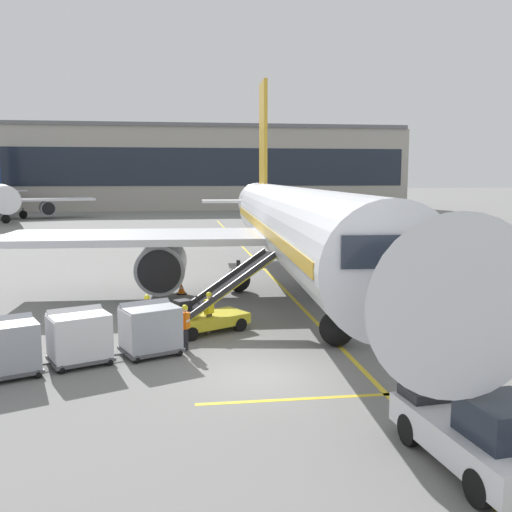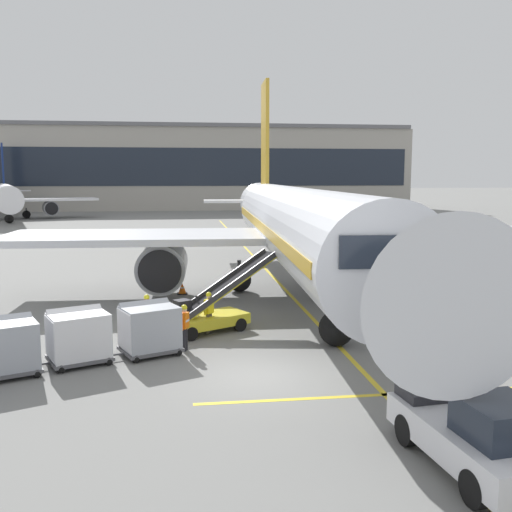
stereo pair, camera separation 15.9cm
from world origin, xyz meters
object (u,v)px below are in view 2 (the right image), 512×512
at_px(parked_airplane, 296,227).
at_px(baggage_cart_third, 5,346).
at_px(baggage_cart_second, 78,335).
at_px(distant_airplane, 6,197).
at_px(pushback_tug, 478,434).
at_px(belt_loader, 211,310).
at_px(ground_crew_by_loader, 209,310).
at_px(ground_crew_marshaller, 147,313).
at_px(safety_cone_engine_keepout, 182,289).
at_px(ground_crew_by_carts, 184,324).
at_px(baggage_cart_lead, 149,327).

relative_size(parked_airplane, baggage_cart_third, 14.88).
distance_m(baggage_cart_second, distant_airplane, 75.42).
distance_m(baggage_cart_second, pushback_tug, 13.24).
bearing_deg(distant_airplane, baggage_cart_third, -74.63).
height_order(belt_loader, pushback_tug, belt_loader).
xyz_separation_m(parked_airplane, ground_crew_by_loader, (-5.17, -7.63, -2.73)).
distance_m(baggage_cart_second, ground_crew_marshaller, 3.80).
bearing_deg(baggage_cart_second, belt_loader, 37.53).
xyz_separation_m(ground_crew_by_loader, distant_airplane, (-26.88, 68.75, 2.35)).
bearing_deg(distant_airplane, ground_crew_by_loader, -68.65).
relative_size(pushback_tug, safety_cone_engine_keepout, 7.27).
xyz_separation_m(ground_crew_by_carts, ground_crew_marshaller, (-1.47, 2.08, 0.00)).
relative_size(baggage_cart_second, ground_crew_by_carts, 1.61).
relative_size(parked_airplane, baggage_cart_second, 14.88).
bearing_deg(belt_loader, baggage_cart_second, -142.47).
bearing_deg(pushback_tug, ground_crew_by_carts, 122.77).
height_order(baggage_cart_third, ground_crew_by_loader, baggage_cart_third).
bearing_deg(baggage_cart_lead, ground_crew_by_carts, 12.32).
bearing_deg(ground_crew_by_loader, parked_airplane, 55.85).
xyz_separation_m(parked_airplane, baggage_cart_lead, (-7.47, -10.16, -2.73)).
bearing_deg(distant_airplane, parked_airplane, -62.33).
distance_m(pushback_tug, ground_crew_by_carts, 11.63).
relative_size(ground_crew_marshaller, safety_cone_engine_keepout, 2.76).
xyz_separation_m(ground_crew_marshaller, safety_cone_engine_keepout, (1.46, 8.49, -0.69)).
bearing_deg(safety_cone_engine_keepout, baggage_cart_second, -107.40).
relative_size(belt_loader, ground_crew_marshaller, 2.95).
xyz_separation_m(baggage_cart_lead, pushback_tug, (7.57, -9.50, -0.17)).
xyz_separation_m(baggage_cart_lead, ground_crew_by_carts, (1.27, 0.28, -0.00)).
xyz_separation_m(ground_crew_by_loader, safety_cone_engine_keepout, (-1.04, 8.31, -0.69)).
relative_size(baggage_cart_second, baggage_cart_third, 1.00).
distance_m(belt_loader, ground_crew_by_loader, 0.41).
bearing_deg(baggage_cart_lead, ground_crew_marshaller, 94.81).
xyz_separation_m(baggage_cart_second, safety_cone_engine_keepout, (3.63, 11.60, -0.69)).
relative_size(parked_airplane, belt_loader, 8.11).
distance_m(parked_airplane, baggage_cart_lead, 12.90).
bearing_deg(pushback_tug, ground_crew_by_loader, 113.66).
distance_m(parked_airplane, distant_airplane, 69.02).
relative_size(baggage_cart_lead, baggage_cart_third, 1.00).
xyz_separation_m(baggage_cart_lead, distant_airplane, (-24.58, 71.28, 2.35)).
xyz_separation_m(baggage_cart_lead, baggage_cart_third, (-4.52, -1.73, 0.00)).
relative_size(baggage_cart_third, safety_cone_engine_keepout, 4.44).
height_order(baggage_cart_third, ground_crew_by_carts, baggage_cart_third).
bearing_deg(parked_airplane, distant_airplane, 117.67).
relative_size(belt_loader, baggage_cart_lead, 1.84).
distance_m(pushback_tug, ground_crew_by_loader, 13.14).
height_order(ground_crew_by_loader, ground_crew_by_carts, same).
height_order(parked_airplane, baggage_cart_lead, parked_airplane).
relative_size(baggage_cart_second, distant_airplane, 0.08).
distance_m(baggage_cart_second, ground_crew_by_loader, 5.71).
bearing_deg(ground_crew_by_loader, belt_loader, 73.77).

